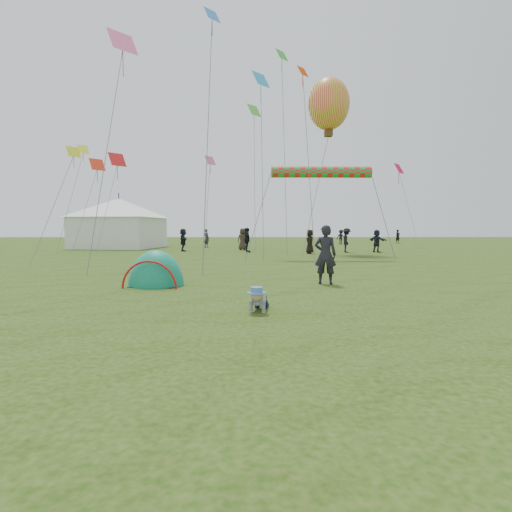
{
  "coord_description": "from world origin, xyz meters",
  "views": [
    {
      "loc": [
        -0.49,
        -8.94,
        1.76
      ],
      "look_at": [
        -0.28,
        1.91,
        1.0
      ],
      "focal_mm": 28.0,
      "sensor_mm": 36.0,
      "label": 1
    }
  ],
  "objects_px": {
    "popup_tent": "(156,286)",
    "balloon_kite": "(329,107)",
    "crawling_toddler": "(258,298)",
    "event_marquee": "(119,221)",
    "standing_adult": "(325,255)"
  },
  "relations": [
    {
      "from": "crawling_toddler",
      "to": "popup_tent",
      "type": "bearing_deg",
      "value": 140.28
    },
    {
      "from": "crawling_toddler",
      "to": "standing_adult",
      "type": "relative_size",
      "value": 0.39
    },
    {
      "from": "standing_adult",
      "to": "event_marquee",
      "type": "xyz_separation_m",
      "value": [
        -13.89,
        23.4,
        1.43
      ]
    },
    {
      "from": "standing_adult",
      "to": "event_marquee",
      "type": "relative_size",
      "value": 0.27
    },
    {
      "from": "standing_adult",
      "to": "balloon_kite",
      "type": "distance_m",
      "value": 19.17
    },
    {
      "from": "event_marquee",
      "to": "standing_adult",
      "type": "bearing_deg",
      "value": -51.24
    },
    {
      "from": "crawling_toddler",
      "to": "balloon_kite",
      "type": "bearing_deg",
      "value": 86.78
    },
    {
      "from": "crawling_toddler",
      "to": "popup_tent",
      "type": "distance_m",
      "value": 4.89
    },
    {
      "from": "popup_tent",
      "to": "balloon_kite",
      "type": "relative_size",
      "value": 0.54
    },
    {
      "from": "event_marquee",
      "to": "balloon_kite",
      "type": "distance_m",
      "value": 20.21
    },
    {
      "from": "balloon_kite",
      "to": "crawling_toddler",
      "type": "bearing_deg",
      "value": -105.11
    },
    {
      "from": "crawling_toddler",
      "to": "event_marquee",
      "type": "bearing_deg",
      "value": 124.89
    },
    {
      "from": "event_marquee",
      "to": "popup_tent",
      "type": "bearing_deg",
      "value": -61.87
    },
    {
      "from": "balloon_kite",
      "to": "popup_tent",
      "type": "bearing_deg",
      "value": -117.21
    },
    {
      "from": "crawling_toddler",
      "to": "balloon_kite",
      "type": "xyz_separation_m",
      "value": [
        5.53,
        20.47,
        10.05
      ]
    }
  ]
}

